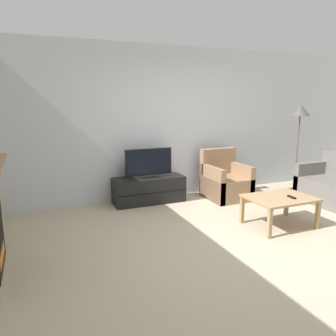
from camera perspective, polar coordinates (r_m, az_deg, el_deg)
The scene contains 8 objects.
ground_plane at distance 4.32m, azimuth 13.14°, elevation -12.56°, with size 24.00×24.00×0.00m, color tan.
wall_back at distance 6.00m, azimuth 0.44°, elevation 7.81°, with size 12.00×0.06×2.70m.
tv_stand at distance 5.73m, azimuth -3.34°, elevation -3.81°, with size 1.24×0.45×0.45m.
tv at distance 5.62m, azimuth -3.38°, elevation 0.68°, with size 0.84×0.18×0.50m.
armchair at distance 6.06m, azimuth 9.91°, elevation -2.51°, with size 0.70×0.76×0.88m.
coffee_table at distance 4.87m, azimuth 18.88°, elevation -5.38°, with size 0.91×0.68×0.43m.
remote at distance 4.87m, azimuth 20.73°, elevation -4.76°, with size 0.05×0.15×0.02m.
floor_lamp at distance 6.78m, azimuth 22.00°, elevation 8.50°, with size 0.36×0.36×1.69m.
Camera 1 is at (-2.37, -3.16, 1.74)m, focal length 35.00 mm.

